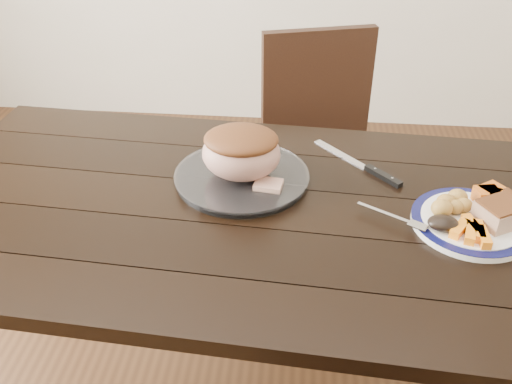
# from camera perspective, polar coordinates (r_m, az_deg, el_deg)

# --- Properties ---
(dining_table) EXTENTS (1.66, 1.00, 0.75)m
(dining_table) POSITION_cam_1_polar(r_m,az_deg,el_deg) (1.49, -3.00, -3.99)
(dining_table) COLOR black
(dining_table) RESTS_ON ground
(chair_far) EXTENTS (0.52, 0.53, 0.93)m
(chair_far) POSITION_cam_1_polar(r_m,az_deg,el_deg) (2.17, 6.65, 4.70)
(chair_far) COLOR black
(chair_far) RESTS_ON ground
(dinner_plate) EXTENTS (0.28, 0.28, 0.02)m
(dinner_plate) POSITION_cam_1_polar(r_m,az_deg,el_deg) (1.44, 20.67, -2.91)
(dinner_plate) COLOR white
(dinner_plate) RESTS_ON dining_table
(plate_rim) EXTENTS (0.28, 0.28, 0.02)m
(plate_rim) POSITION_cam_1_polar(r_m,az_deg,el_deg) (1.44, 20.73, -2.63)
(plate_rim) COLOR #0C0E3D
(plate_rim) RESTS_ON dinner_plate
(serving_platter) EXTENTS (0.35, 0.35, 0.02)m
(serving_platter) POSITION_cam_1_polar(r_m,az_deg,el_deg) (1.51, -1.44, 1.39)
(serving_platter) COLOR white
(serving_platter) RESTS_ON dining_table
(pork_slice) EXTENTS (0.13, 0.13, 0.05)m
(pork_slice) POSITION_cam_1_polar(r_m,az_deg,el_deg) (1.44, 23.35, -1.96)
(pork_slice) COLOR tan
(pork_slice) RESTS_ON dinner_plate
(roasted_potatoes) EXTENTS (0.10, 0.10, 0.04)m
(roasted_potatoes) POSITION_cam_1_polar(r_m,az_deg,el_deg) (1.44, 18.99, -1.11)
(roasted_potatoes) COLOR gold
(roasted_potatoes) RESTS_ON dinner_plate
(carrot_batons) EXTENTS (0.09, 0.11, 0.02)m
(carrot_batons) POSITION_cam_1_polar(r_m,az_deg,el_deg) (1.38, 20.85, -3.68)
(carrot_batons) COLOR orange
(carrot_batons) RESTS_ON dinner_plate
(pumpkin_wedges) EXTENTS (0.10, 0.09, 0.04)m
(pumpkin_wedges) POSITION_cam_1_polar(r_m,az_deg,el_deg) (1.50, 22.58, -0.41)
(pumpkin_wedges) COLOR orange
(pumpkin_wedges) RESTS_ON dinner_plate
(dark_mushroom) EXTENTS (0.07, 0.05, 0.03)m
(dark_mushroom) POSITION_cam_1_polar(r_m,az_deg,el_deg) (1.37, 18.20, -2.97)
(dark_mushroom) COLOR black
(dark_mushroom) RESTS_ON dinner_plate
(fork) EXTENTS (0.16, 0.11, 0.00)m
(fork) POSITION_cam_1_polar(r_m,az_deg,el_deg) (1.39, 13.90, -2.56)
(fork) COLOR silver
(fork) RESTS_ON dinner_plate
(roast_joint) EXTENTS (0.20, 0.18, 0.13)m
(roast_joint) POSITION_cam_1_polar(r_m,az_deg,el_deg) (1.47, -1.48, 3.85)
(roast_joint) COLOR tan
(roast_joint) RESTS_ON serving_platter
(cut_slice) EXTENTS (0.08, 0.06, 0.02)m
(cut_slice) POSITION_cam_1_polar(r_m,az_deg,el_deg) (1.45, 1.25, 0.66)
(cut_slice) COLOR tan
(cut_slice) RESTS_ON serving_platter
(carving_knife) EXTENTS (0.23, 0.25, 0.01)m
(carving_knife) POSITION_cam_1_polar(r_m,az_deg,el_deg) (1.58, 11.54, 2.15)
(carving_knife) COLOR silver
(carving_knife) RESTS_ON dining_table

